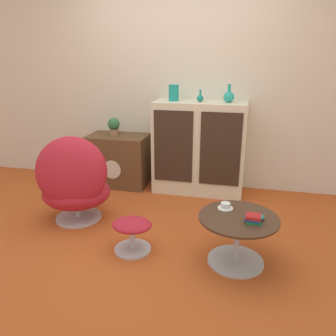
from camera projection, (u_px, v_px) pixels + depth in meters
ground_plane at (142, 241)px, 2.97m from camera, size 12.00×12.00×0.00m
wall_back at (178, 82)px, 4.00m from camera, size 6.40×0.06×2.60m
sideboard at (199, 148)px, 3.93m from camera, size 1.07×0.47×1.10m
tv_console at (119, 160)px, 4.22m from camera, size 0.75×0.48×0.65m
egg_chair at (74, 183)px, 3.20m from camera, size 0.83×0.79×0.91m
ottoman at (132, 230)px, 2.77m from camera, size 0.34×0.31×0.29m
coffee_table at (237, 235)px, 2.59m from camera, size 0.62×0.62×0.41m
vase_leftmost at (174, 93)px, 3.79m from camera, size 0.12×0.12×0.19m
vase_inner_left at (200, 98)px, 3.74m from camera, size 0.07×0.07×0.14m
vase_inner_right at (229, 96)px, 3.66m from camera, size 0.12×0.12×0.20m
potted_plant at (114, 126)px, 4.09m from camera, size 0.15×0.15×0.22m
teacup at (225, 206)px, 2.67m from camera, size 0.13×0.13×0.05m
book_stack at (253, 219)px, 2.44m from camera, size 0.13×0.11×0.06m
bowl at (258, 217)px, 2.50m from camera, size 0.10×0.10×0.04m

